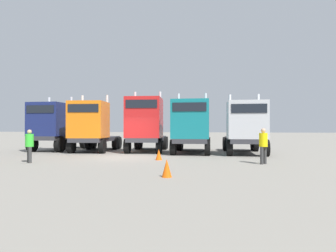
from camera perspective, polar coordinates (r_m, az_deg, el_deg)
name	(u,v)px	position (r m, az deg, el deg)	size (l,w,h in m)	color
ground	(127,157)	(17.79, -8.01, -6.05)	(200.00, 200.00, 0.00)	gray
semi_truck_navy	(55,126)	(24.16, -21.15, 0.01)	(2.79, 6.45, 4.21)	#333338
semi_truck_orange	(92,126)	(21.99, -14.63, -0.09)	(3.26, 6.18, 4.21)	#333338
semi_truck_red	(146,124)	(21.18, -4.37, 0.35)	(3.22, 6.31, 4.48)	#333338
semi_truck_teal	(191,126)	(19.89, 4.56, -0.09)	(2.87, 6.16, 4.18)	#333338
semi_truck_silver	(245,127)	(20.06, 14.80, -0.26)	(2.93, 6.44, 4.06)	#333338
visitor_in_hivis	(263,143)	(14.99, 18.08, -3.22)	(0.56, 0.56, 1.74)	#353535
visitor_with_camera	(29,144)	(16.36, -25.39, -3.11)	(0.56, 0.56, 1.67)	#373737
traffic_cone_near	(159,155)	(16.08, -1.81, -5.60)	(0.36, 0.36, 0.59)	#F2590C
traffic_cone_far	(167,168)	(10.54, -0.24, -8.21)	(0.36, 0.36, 0.65)	#F2590C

